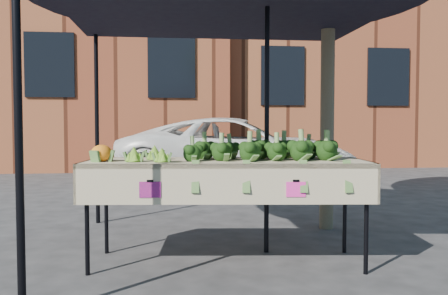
% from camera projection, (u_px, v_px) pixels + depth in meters
% --- Properties ---
extents(ground, '(90.00, 90.00, 0.00)m').
position_uv_depth(ground, '(226.00, 261.00, 4.11)').
color(ground, '#272729').
extents(table, '(2.47, 1.03, 0.90)m').
position_uv_depth(table, '(226.00, 212.00, 4.05)').
color(table, '#C0B48D').
rests_on(table, ground).
extents(canopy, '(3.16, 3.16, 2.74)m').
position_uv_depth(canopy, '(229.00, 107.00, 4.40)').
color(canopy, black).
rests_on(canopy, ground).
extents(broccoli_heap, '(1.44, 0.54, 0.23)m').
position_uv_depth(broccoli_heap, '(263.00, 147.00, 4.09)').
color(broccoli_heap, black).
rests_on(broccoli_heap, table).
extents(romanesco_cluster, '(0.41, 0.45, 0.18)m').
position_uv_depth(romanesco_cluster, '(149.00, 150.00, 3.94)').
color(romanesco_cluster, '#71A42D').
rests_on(romanesco_cluster, table).
extents(cauliflower_pair, '(0.18, 0.18, 0.16)m').
position_uv_depth(cauliflower_pair, '(101.00, 152.00, 3.87)').
color(cauliflower_pair, orange).
rests_on(cauliflower_pair, table).
extents(vehicle, '(1.81, 2.50, 4.90)m').
position_uv_depth(vehicle, '(237.00, 66.00, 9.76)').
color(vehicle, white).
rests_on(vehicle, ground).
extents(street_tree, '(2.33, 2.33, 4.59)m').
position_uv_depth(street_tree, '(328.00, 30.00, 5.34)').
color(street_tree, '#1E4C14').
rests_on(street_tree, ground).
extents(building_left, '(12.00, 8.00, 9.00)m').
position_uv_depth(building_left, '(34.00, 25.00, 15.28)').
color(building_left, brown).
rests_on(building_left, ground).
extents(building_right, '(12.00, 8.00, 8.50)m').
position_uv_depth(building_right, '(378.00, 42.00, 17.08)').
color(building_right, brown).
rests_on(building_right, ground).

